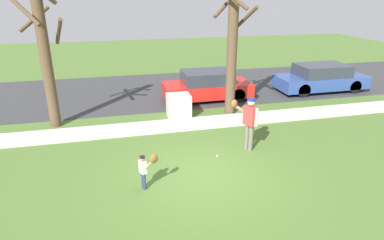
{
  "coord_description": "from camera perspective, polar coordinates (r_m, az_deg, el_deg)",
  "views": [
    {
      "loc": [
        -2.17,
        -7.77,
        4.75
      ],
      "look_at": [
        0.08,
        1.56,
        1.0
      ],
      "focal_mm": 31.06,
      "sensor_mm": 36.0,
      "label": 1
    }
  ],
  "objects": [
    {
      "name": "baseball",
      "position": [
        10.22,
        4.36,
        -6.19
      ],
      "size": [
        0.07,
        0.07,
        0.07
      ],
      "primitive_type": "sphere",
      "color": "white",
      "rests_on": "ground"
    },
    {
      "name": "parked_hatchback_red",
      "position": [
        15.36,
        2.57,
        5.89
      ],
      "size": [
        4.0,
        1.75,
        1.33
      ],
      "color": "red",
      "rests_on": "road_surface"
    },
    {
      "name": "person_child",
      "position": [
        8.47,
        -7.84,
        -7.84
      ],
      "size": [
        0.51,
        0.31,
        0.98
      ],
      "rotation": [
        0.0,
        0.0,
        0.4
      ],
      "color": "navy",
      "rests_on": "ground"
    },
    {
      "name": "utility_cabinet",
      "position": [
        13.21,
        -2.29,
        2.43
      ],
      "size": [
        0.9,
        0.79,
        0.94
      ],
      "primitive_type": "cube",
      "color": "beige",
      "rests_on": "ground"
    },
    {
      "name": "sidewalk_strip",
      "position": [
        12.5,
        -2.58,
        -0.85
      ],
      "size": [
        36.0,
        1.2,
        0.06
      ],
      "primitive_type": "cube",
      "color": "beige",
      "rests_on": "ground"
    },
    {
      "name": "person_adult",
      "position": [
        10.37,
        9.74,
        0.26
      ],
      "size": [
        0.84,
        0.57,
        1.72
      ],
      "rotation": [
        0.0,
        0.0,
        -2.74
      ],
      "color": "#6B6656",
      "rests_on": "ground"
    },
    {
      "name": "ground_plane",
      "position": [
        12.42,
        -2.48,
        -1.15
      ],
      "size": [
        48.0,
        48.0,
        0.0
      ],
      "primitive_type": "plane",
      "color": "#4C6B2D"
    },
    {
      "name": "parked_wagon_blue",
      "position": [
        17.93,
        21.24,
        6.73
      ],
      "size": [
        4.5,
        1.8,
        1.33
      ],
      "color": "#2D478C",
      "rests_on": "road_surface"
    },
    {
      "name": "street_tree_near",
      "position": [
        13.11,
        6.98,
        13.73
      ],
      "size": [
        1.85,
        1.89,
        5.76
      ],
      "color": "brown",
      "rests_on": "ground"
    },
    {
      "name": "street_tree_far",
      "position": [
        12.8,
        -23.99,
        10.76
      ],
      "size": [
        1.85,
        1.88,
        5.26
      ],
      "color": "brown",
      "rests_on": "ground"
    },
    {
      "name": "road_surface",
      "position": [
        17.18,
        -5.82,
        5.23
      ],
      "size": [
        36.0,
        6.8,
        0.02
      ],
      "primitive_type": "cube",
      "color": "#38383A",
      "rests_on": "ground"
    }
  ]
}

